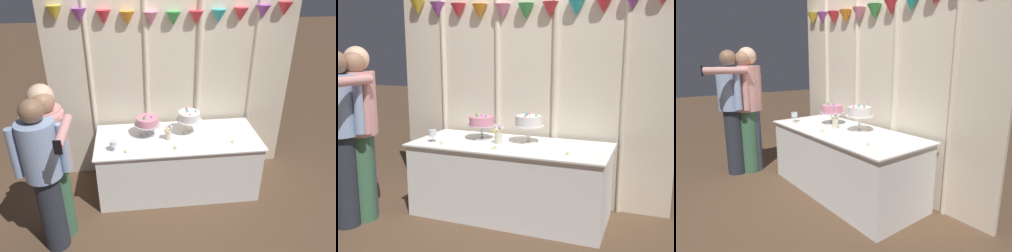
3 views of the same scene
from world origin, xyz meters
The scene contains 13 objects.
ground_plane centered at (0.00, 0.00, 0.00)m, with size 24.00×24.00×0.00m, color brown.
draped_curtain centered at (0.00, 0.59, 1.32)m, with size 3.06×0.17×2.43m.
cake_table centered at (0.00, 0.10, 0.37)m, with size 1.97×0.84×0.74m.
cake_display_nearleft centered at (-0.36, 0.20, 0.92)m, with size 0.31×0.31×0.29m.
cake_display_nearright centered at (0.15, 0.21, 0.96)m, with size 0.31×0.31×0.31m.
wine_glass centered at (-0.76, -0.12, 0.83)m, with size 0.08×0.08×0.13m.
flower_vase centered at (-0.12, 0.07, 0.83)m, with size 0.11×0.08×0.19m.
tealight_far_left centered at (-0.62, -0.17, 0.76)m, with size 0.04×0.04×0.04m.
tealight_near_left centered at (-0.06, -0.15, 0.75)m, with size 0.05×0.05×0.04m.
tealight_near_right centered at (0.62, -0.10, 0.75)m, with size 0.04×0.04×0.03m.
guest_man_dark_suit centered at (-1.34, -0.47, 0.94)m, with size 0.44×0.44×1.70m.
guest_girl_blue_dress centered at (-1.31, -0.54, 0.91)m, with size 0.49×0.75×1.65m.
guest_man_pink_jacket centered at (-1.37, -0.71, 0.91)m, with size 0.50×0.37×1.65m.
Camera 2 is at (1.34, -3.43, 1.66)m, focal length 41.83 mm.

